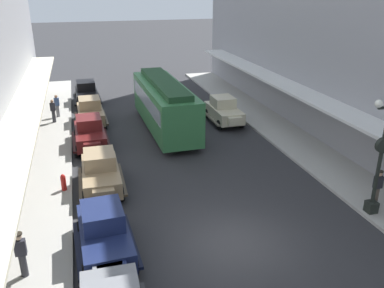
# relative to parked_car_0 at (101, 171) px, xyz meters

# --- Properties ---
(ground_plane) EXTENTS (200.00, 200.00, 0.00)m
(ground_plane) POSITION_rel_parked_car_0_xyz_m (4.60, -5.86, -0.94)
(ground_plane) COLOR #2D2D30
(sidewalk_left) EXTENTS (3.00, 60.00, 0.15)m
(sidewalk_left) POSITION_rel_parked_car_0_xyz_m (-2.90, -5.86, -0.87)
(sidewalk_left) COLOR #A8A59E
(sidewalk_left) RESTS_ON ground
(parked_car_0) EXTENTS (2.17, 4.27, 1.84)m
(parked_car_0) POSITION_rel_parked_car_0_xyz_m (0.00, 0.00, 0.00)
(parked_car_0) COLOR #997F5B
(parked_car_0) RESTS_ON ground
(parked_car_1) EXTENTS (2.16, 4.27, 1.84)m
(parked_car_1) POSITION_rel_parked_car_0_xyz_m (9.13, 7.91, 0.00)
(parked_car_1) COLOR beige
(parked_car_1) RESTS_ON ground
(parked_car_2) EXTENTS (2.28, 4.31, 1.84)m
(parked_car_2) POSITION_rel_parked_car_0_xyz_m (-0.22, -5.20, 0.00)
(parked_car_2) COLOR #19234C
(parked_car_2) RESTS_ON ground
(parked_car_3) EXTENTS (2.24, 4.29, 1.84)m
(parked_car_3) POSITION_rel_parked_car_0_xyz_m (-0.11, 15.59, 0.00)
(parked_car_3) COLOR black
(parked_car_3) RESTS_ON ground
(parked_car_5) EXTENTS (2.21, 4.28, 1.84)m
(parked_car_5) POSITION_rel_parked_car_0_xyz_m (-0.26, 5.77, 0.00)
(parked_car_5) COLOR #591919
(parked_car_5) RESTS_ON ground
(parked_car_6) EXTENTS (2.21, 4.29, 1.84)m
(parked_car_6) POSITION_rel_parked_car_0_xyz_m (-0.03, 10.16, 0.00)
(parked_car_6) COLOR #997F5B
(parked_car_6) RESTS_ON ground
(streetcar) EXTENTS (2.70, 9.65, 3.46)m
(streetcar) POSITION_rel_parked_car_0_xyz_m (4.74, 7.41, 0.96)
(streetcar) COLOR #33723F
(streetcar) RESTS_ON ground
(lamp_post_with_clock) EXTENTS (1.42, 0.44, 5.16)m
(lamp_post_with_clock) POSITION_rel_parked_car_0_xyz_m (11.00, -5.57, 2.04)
(lamp_post_with_clock) COLOR black
(lamp_post_with_clock) RESTS_ON sidewalk_right
(fire_hydrant) EXTENTS (0.24, 0.24, 0.82)m
(fire_hydrant) POSITION_rel_parked_car_0_xyz_m (-1.75, 0.09, -0.38)
(fire_hydrant) COLOR #B21E19
(fire_hydrant) RESTS_ON sidewalk_left
(pedestrian_0) EXTENTS (0.36, 0.28, 1.67)m
(pedestrian_0) POSITION_rel_parked_car_0_xyz_m (11.55, -5.11, 0.07)
(pedestrian_0) COLOR #4C4238
(pedestrian_0) RESTS_ON sidewalk_right
(pedestrian_1) EXTENTS (0.36, 0.28, 1.67)m
(pedestrian_1) POSITION_rel_parked_car_0_xyz_m (-2.95, -5.88, 0.07)
(pedestrian_1) COLOR #2D2D33
(pedestrian_1) RESTS_ON sidewalk_left
(pedestrian_2) EXTENTS (0.36, 0.24, 1.64)m
(pedestrian_2) POSITION_rel_parked_car_0_xyz_m (-2.55, 10.80, 0.05)
(pedestrian_2) COLOR #2D2D33
(pedestrian_2) RESTS_ON sidewalk_left
(pedestrian_3) EXTENTS (0.36, 0.24, 1.64)m
(pedestrian_3) POSITION_rel_parked_car_0_xyz_m (-2.32, 12.06, 0.05)
(pedestrian_3) COLOR slate
(pedestrian_3) RESTS_ON sidewalk_left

